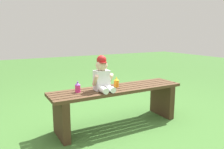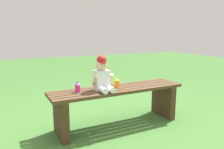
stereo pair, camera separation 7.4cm
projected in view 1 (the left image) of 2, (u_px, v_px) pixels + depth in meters
ground_plane at (118, 125)px, 2.75m from camera, size 16.00×16.00×0.00m
park_bench at (118, 100)px, 2.69m from camera, size 1.66×0.40×0.48m
child_figure at (102, 75)px, 2.51m from camera, size 0.23×0.27×0.40m
sippy_cup_left at (78, 87)px, 2.44m from camera, size 0.06×0.06×0.12m
sippy_cup_right at (116, 82)px, 2.68m from camera, size 0.06×0.06×0.12m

